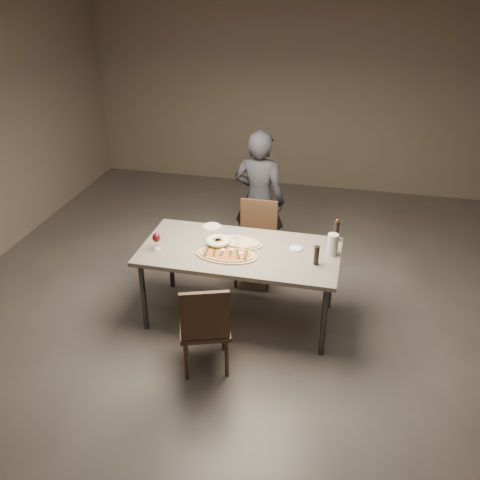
% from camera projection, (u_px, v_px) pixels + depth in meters
% --- Properties ---
extents(room, '(7.00, 7.00, 7.00)m').
position_uv_depth(room, '(240.00, 183.00, 4.54)').
color(room, '#58524C').
rests_on(room, ground).
extents(dining_table, '(1.80, 0.90, 0.75)m').
position_uv_depth(dining_table, '(240.00, 255.00, 4.87)').
color(dining_table, gray).
rests_on(dining_table, ground).
extents(zucchini_pizza, '(0.55, 0.31, 0.05)m').
position_uv_depth(zucchini_pizza, '(226.00, 254.00, 4.74)').
color(zucchini_pizza, tan).
rests_on(zucchini_pizza, dining_table).
extents(ham_pizza, '(0.51, 0.28, 0.04)m').
position_uv_depth(ham_pizza, '(235.00, 242.00, 4.94)').
color(ham_pizza, tan).
rests_on(ham_pizza, dining_table).
extents(bread_basket, '(0.22, 0.22, 0.08)m').
position_uv_depth(bread_basket, '(218.00, 242.00, 4.87)').
color(bread_basket, beige).
rests_on(bread_basket, dining_table).
extents(oil_dish, '(0.12, 0.12, 0.01)m').
position_uv_depth(oil_dish, '(296.00, 249.00, 4.85)').
color(oil_dish, white).
rests_on(oil_dish, dining_table).
extents(pepper_mill_left, '(0.06, 0.06, 0.22)m').
position_uv_depth(pepper_mill_left, '(336.00, 230.00, 4.96)').
color(pepper_mill_left, black).
rests_on(pepper_mill_left, dining_table).
extents(pepper_mill_right, '(0.05, 0.05, 0.20)m').
position_uv_depth(pepper_mill_right, '(316.00, 255.00, 4.57)').
color(pepper_mill_right, black).
rests_on(pepper_mill_right, dining_table).
extents(carafe, '(0.10, 0.10, 0.20)m').
position_uv_depth(carafe, '(333.00, 245.00, 4.72)').
color(carafe, silver).
rests_on(carafe, dining_table).
extents(wine_glass, '(0.07, 0.07, 0.16)m').
position_uv_depth(wine_glass, '(156.00, 238.00, 4.80)').
color(wine_glass, silver).
rests_on(wine_glass, dining_table).
extents(side_plate, '(0.18, 0.18, 0.01)m').
position_uv_depth(side_plate, '(212.00, 227.00, 5.24)').
color(side_plate, white).
rests_on(side_plate, dining_table).
extents(chair_near, '(0.52, 0.52, 0.86)m').
position_uv_depth(chair_near, '(205.00, 324.00, 4.31)').
color(chair_near, '#402A1B').
rests_on(chair_near, ground).
extents(chair_far, '(0.41, 0.41, 0.87)m').
position_uv_depth(chair_far, '(257.00, 237.00, 5.62)').
color(chair_far, '#402A1B').
rests_on(chair_far, ground).
extents(diner, '(0.62, 0.46, 1.56)m').
position_uv_depth(diner, '(259.00, 200.00, 5.76)').
color(diner, black).
rests_on(diner, ground).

